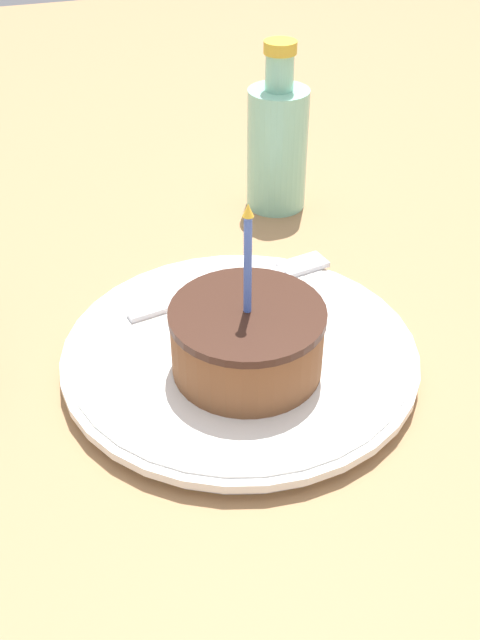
# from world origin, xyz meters

# --- Properties ---
(ground_plane) EXTENTS (2.40, 2.40, 0.04)m
(ground_plane) POSITION_xyz_m (0.00, 0.00, -0.02)
(ground_plane) COLOR #9E754C
(ground_plane) RESTS_ON ground
(plate) EXTENTS (0.29, 0.29, 0.02)m
(plate) POSITION_xyz_m (0.03, -0.01, 0.01)
(plate) COLOR white
(plate) RESTS_ON ground_plane
(cake_slice) EXTENTS (0.12, 0.12, 0.14)m
(cake_slice) POSITION_xyz_m (0.03, -0.04, 0.05)
(cake_slice) COLOR brown
(cake_slice) RESTS_ON plate
(fork) EXTENTS (0.20, 0.05, 0.00)m
(fork) POSITION_xyz_m (0.06, 0.07, 0.02)
(fork) COLOR silver
(fork) RESTS_ON plate
(bottle) EXTENTS (0.06, 0.06, 0.18)m
(bottle) POSITION_xyz_m (0.15, 0.24, 0.07)
(bottle) COLOR #8CD1B2
(bottle) RESTS_ON ground_plane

